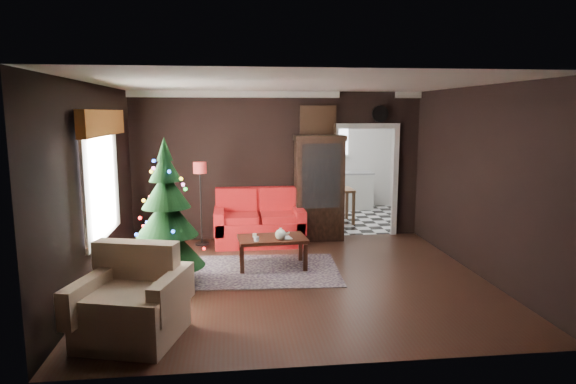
{
  "coord_description": "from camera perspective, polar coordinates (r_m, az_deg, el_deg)",
  "views": [
    {
      "loc": [
        -0.9,
        -6.88,
        2.41
      ],
      "look_at": [
        0.0,
        0.9,
        1.15
      ],
      "focal_mm": 30.95,
      "sensor_mm": 36.0,
      "label": 1
    }
  ],
  "objects": [
    {
      "name": "loveseat",
      "position": [
        9.15,
        -3.32,
        -2.93
      ],
      "size": [
        1.7,
        0.9,
        1.0
      ],
      "primitive_type": null,
      "color": "maroon",
      "rests_on": "ground"
    },
    {
      "name": "kitchen_counter",
      "position": [
        12.51,
        5.49,
        0.09
      ],
      "size": [
        1.8,
        0.6,
        0.9
      ],
      "primitive_type": "cube",
      "color": "silver",
      "rests_on": "ground"
    },
    {
      "name": "wall_clock",
      "position": [
        9.76,
        10.52,
        8.81
      ],
      "size": [
        0.32,
        0.32,
        0.06
      ],
      "primitive_type": "cylinder",
      "color": "white",
      "rests_on": "wall_back"
    },
    {
      "name": "armchair",
      "position": [
        5.64,
        -17.54,
        -11.53
      ],
      "size": [
        1.24,
        1.24,
        1.03
      ],
      "primitive_type": null,
      "rotation": [
        0.0,
        0.0,
        -0.27
      ],
      "color": "tan",
      "rests_on": "ground"
    },
    {
      "name": "kitchen_window",
      "position": [
        12.62,
        5.34,
        5.88
      ],
      "size": [
        0.7,
        0.06,
        0.7
      ],
      "primitive_type": "cube",
      "color": "white",
      "rests_on": "ground"
    },
    {
      "name": "rug",
      "position": [
        7.74,
        -2.68,
        -8.98
      ],
      "size": [
        2.35,
        1.77,
        0.01
      ],
      "primitive_type": "cube",
      "rotation": [
        0.0,
        0.0,
        -0.06
      ],
      "color": "#45393E",
      "rests_on": "ground"
    },
    {
      "name": "kitchen_floor",
      "position": [
        11.44,
        6.71,
        -3.07
      ],
      "size": [
        3.0,
        3.0,
        0.0
      ],
      "primitive_type": "plane",
      "color": "white",
      "rests_on": "ground"
    },
    {
      "name": "ceiling",
      "position": [
        6.95,
        0.87,
        12.35
      ],
      "size": [
        5.5,
        5.5,
        0.0
      ],
      "primitive_type": "plane",
      "rotation": [
        3.14,
        0.0,
        0.0
      ],
      "color": "white",
      "rests_on": "ground"
    },
    {
      "name": "doorway",
      "position": [
        9.83,
        8.81,
        1.08
      ],
      "size": [
        1.1,
        0.1,
        2.1
      ],
      "primitive_type": null,
      "color": "silver",
      "rests_on": "ground"
    },
    {
      "name": "valance",
      "position": [
        7.29,
        -20.5,
        7.46
      ],
      "size": [
        0.12,
        2.1,
        0.35
      ],
      "primitive_type": "cube",
      "color": "#965220",
      "rests_on": "wall_left"
    },
    {
      "name": "floor",
      "position": [
        7.35,
        0.81,
        -10.01
      ],
      "size": [
        5.5,
        5.5,
        0.0
      ],
      "primitive_type": "plane",
      "color": "black",
      "rests_on": "ground"
    },
    {
      "name": "book",
      "position": [
        7.65,
        -0.76,
        -4.66
      ],
      "size": [
        0.15,
        0.04,
        0.2
      ],
      "primitive_type": "imported",
      "rotation": [
        0.0,
        0.0,
        0.18
      ],
      "color": "#7E6557",
      "rests_on": "coffee_table"
    },
    {
      "name": "kitchen_table",
      "position": [
        11.02,
        5.58,
        -1.54
      ],
      "size": [
        0.7,
        0.7,
        0.75
      ],
      "primitive_type": null,
      "color": "brown",
      "rests_on": "ground"
    },
    {
      "name": "wall_right",
      "position": [
        7.85,
        21.16,
        1.13
      ],
      "size": [
        0.0,
        5.5,
        5.5
      ],
      "primitive_type": "plane",
      "rotation": [
        1.57,
        0.0,
        -1.57
      ],
      "color": "black",
      "rests_on": "ground"
    },
    {
      "name": "wall_front",
      "position": [
        4.59,
        4.87,
        -3.63
      ],
      "size": [
        5.5,
        0.0,
        5.5
      ],
      "primitive_type": "plane",
      "rotation": [
        -1.57,
        0.0,
        0.0
      ],
      "color": "black",
      "rests_on": "ground"
    },
    {
      "name": "teapot",
      "position": [
        7.58,
        -0.86,
        -4.87
      ],
      "size": [
        0.25,
        0.25,
        0.18
      ],
      "primitive_type": null,
      "rotation": [
        0.0,
        0.0,
        -0.34
      ],
      "color": "white",
      "rests_on": "coffee_table"
    },
    {
      "name": "left_window",
      "position": [
        7.37,
        -20.75,
        1.06
      ],
      "size": [
        0.05,
        1.6,
        1.4
      ],
      "primitive_type": "cube",
      "color": "white",
      "rests_on": "wall_left"
    },
    {
      "name": "christmas_tree",
      "position": [
        7.02,
        -13.75,
        -2.3
      ],
      "size": [
        1.09,
        1.09,
        1.94
      ],
      "primitive_type": null,
      "rotation": [
        0.0,
        0.0,
        -0.08
      ],
      "color": "black",
      "rests_on": "ground"
    },
    {
      "name": "painting",
      "position": [
        9.48,
        3.47,
        8.16
      ],
      "size": [
        0.62,
        0.05,
        0.52
      ],
      "primitive_type": "cube",
      "color": "#A6723A",
      "rests_on": "wall_back"
    },
    {
      "name": "curio_cabinet",
      "position": [
        9.41,
        3.58,
        0.2
      ],
      "size": [
        0.9,
        0.45,
        1.9
      ],
      "primitive_type": null,
      "color": "black",
      "rests_on": "ground"
    },
    {
      "name": "wall_back",
      "position": [
        9.48,
        -1.11,
        3.02
      ],
      "size": [
        5.5,
        0.0,
        5.5
      ],
      "primitive_type": "plane",
      "rotation": [
        1.57,
        0.0,
        0.0
      ],
      "color": "black",
      "rests_on": "ground"
    },
    {
      "name": "wall_left",
      "position": [
        7.2,
        -21.42,
        0.43
      ],
      "size": [
        0.0,
        5.5,
        5.5
      ],
      "primitive_type": "plane",
      "rotation": [
        1.57,
        0.0,
        1.57
      ],
      "color": "black",
      "rests_on": "ground"
    },
    {
      "name": "coffee_table",
      "position": [
        7.83,
        -1.81,
        -6.89
      ],
      "size": [
        1.09,
        0.71,
        0.47
      ],
      "primitive_type": null,
      "rotation": [
        0.0,
        0.0,
        0.08
      ],
      "color": "#361D11",
      "rests_on": "rug"
    },
    {
      "name": "floor_lamp",
      "position": [
        8.79,
        -9.98,
        -1.35
      ],
      "size": [
        0.3,
        0.3,
        1.47
      ],
      "primitive_type": null,
      "rotation": [
        0.0,
        0.0,
        -0.26
      ],
      "color": "black",
      "rests_on": "ground"
    },
    {
      "name": "cup_a",
      "position": [
        7.8,
        -3.86,
        -4.98
      ],
      "size": [
        0.08,
        0.08,
        0.05
      ],
      "primitive_type": "cylinder",
      "rotation": [
        0.0,
        0.0,
        0.29
      ],
      "color": "white",
      "rests_on": "coffee_table"
    },
    {
      "name": "cup_b",
      "position": [
        7.56,
        -3.65,
        -5.39
      ],
      "size": [
        0.1,
        0.1,
        0.07
      ],
      "primitive_type": "cylinder",
      "rotation": [
        0.0,
        0.0,
        -0.25
      ],
      "color": "white",
      "rests_on": "coffee_table"
    }
  ]
}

